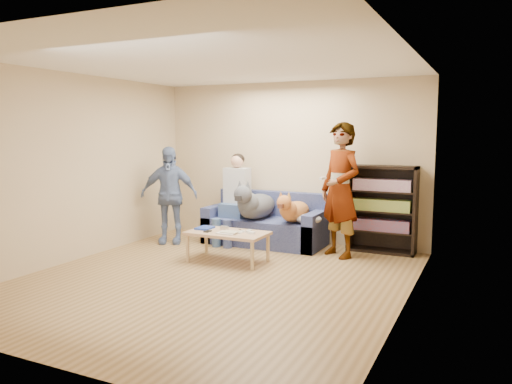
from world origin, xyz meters
The scene contains 27 objects.
ground centered at (0.00, 0.00, 0.00)m, with size 5.00×5.00×0.00m, color olive.
ceiling centered at (0.00, 0.00, 2.60)m, with size 5.00×5.00×0.00m, color white.
wall_back centered at (0.00, 2.50, 1.30)m, with size 4.50×4.50×0.00m, color tan.
wall_front centered at (0.00, -2.50, 1.30)m, with size 4.50×4.50×0.00m, color tan.
wall_left centered at (-2.25, 0.00, 1.30)m, with size 5.00×5.00×0.00m, color tan.
wall_right centered at (2.25, 0.00, 1.30)m, with size 5.00×5.00×0.00m, color tan.
blanket centered at (0.55, 1.88, 0.50)m, with size 0.40×0.34×0.14m, color #A1A1A6.
person_standing_right centered at (1.06, 1.79, 0.97)m, with size 0.71×0.46×1.93m, color gray.
person_standing_left centered at (-1.68, 1.46, 0.78)m, with size 0.92×0.38×1.56m, color #6874A7.
held_controller centered at (0.86, 1.59, 1.15)m, with size 0.04×0.13×0.03m, color silver.
notebook_blue centered at (-0.66, 0.89, 0.43)m, with size 0.20×0.26×0.03m, color #1B3699.
papers centered at (-0.21, 0.74, 0.43)m, with size 0.26×0.20×0.01m, color silver.
magazine centered at (-0.18, 0.76, 0.44)m, with size 0.22×0.17×0.01m, color #B3A98F.
camera_silver centered at (-0.38, 0.96, 0.45)m, with size 0.11×0.06×0.05m, color silver.
controller_a centered at (0.02, 0.94, 0.43)m, with size 0.04×0.13×0.03m, color silver.
controller_b centered at (0.10, 0.86, 0.43)m, with size 0.09×0.06×0.03m, color white.
headphone_cup_a centered at (-0.06, 0.82, 0.43)m, with size 0.07×0.07×0.02m, color white.
headphone_cup_b centered at (-0.06, 0.90, 0.43)m, with size 0.07×0.07×0.02m, color white.
pen_orange centered at (-0.28, 0.68, 0.42)m, with size 0.01×0.01×0.14m, color orange.
pen_black centered at (-0.14, 1.02, 0.42)m, with size 0.01×0.01×0.14m, color black.
wallet centered at (-0.51, 0.72, 0.43)m, with size 0.07×0.12×0.01m, color black.
sofa centered at (-0.25, 2.10, 0.28)m, with size 1.90×0.85×0.82m.
person_seated centered at (-0.76, 1.97, 0.77)m, with size 0.40×0.73×1.47m.
dog_gray centered at (-0.35, 1.87, 0.66)m, with size 0.45×1.27×0.65m.
dog_tan centered at (0.30, 1.89, 0.61)m, with size 0.36×1.14×0.52m.
coffee_table centered at (-0.26, 0.84, 0.37)m, with size 1.10×0.60×0.42m.
bookshelf centered at (1.55, 2.33, 0.68)m, with size 1.00×0.34×1.30m.
Camera 1 is at (3.02, -5.12, 1.80)m, focal length 35.00 mm.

